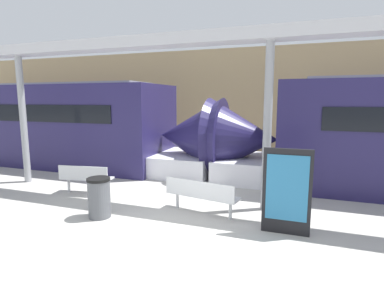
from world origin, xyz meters
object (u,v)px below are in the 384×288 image
(bench_near, at_px, (201,193))
(trash_bin, at_px, (99,198))
(support_column_far, at_px, (23,121))
(support_column_near, at_px, (267,128))
(poster_board, at_px, (287,191))
(train_right, at_px, (28,124))
(bench_far, at_px, (85,177))

(bench_near, xyz_separation_m, trash_bin, (-2.07, -0.87, -0.05))
(support_column_far, bearing_deg, support_column_near, 0.00)
(bench_near, distance_m, trash_bin, 2.25)
(bench_near, relative_size, poster_board, 1.04)
(trash_bin, bearing_deg, train_right, 146.84)
(bench_near, relative_size, bench_far, 1.18)
(train_right, xyz_separation_m, trash_bin, (6.74, -4.40, -1.08))
(train_right, distance_m, poster_board, 11.36)
(bench_near, xyz_separation_m, poster_board, (1.83, -0.40, 0.35))
(bench_near, bearing_deg, bench_far, -175.97)
(train_right, relative_size, support_column_far, 4.35)
(train_right, height_order, bench_far, train_right)
(bench_near, distance_m, support_column_far, 6.22)
(bench_far, bearing_deg, bench_near, -14.30)
(trash_bin, height_order, support_column_far, support_column_far)
(poster_board, height_order, support_column_far, support_column_far)
(poster_board, distance_m, support_column_far, 7.99)
(bench_near, bearing_deg, support_column_far, -177.47)
(support_column_near, xyz_separation_m, support_column_far, (-7.31, 0.00, 0.00))
(poster_board, distance_m, support_column_near, 1.71)
(support_column_far, bearing_deg, bench_near, -7.84)
(trash_bin, xyz_separation_m, support_column_near, (3.39, 1.70, 1.48))
(support_column_near, bearing_deg, bench_far, -174.66)
(support_column_near, relative_size, support_column_far, 1.00)
(poster_board, bearing_deg, bench_far, 171.53)
(bench_far, xyz_separation_m, support_column_far, (-2.56, 0.44, 1.44))
(trash_bin, distance_m, poster_board, 3.95)
(bench_near, relative_size, support_column_far, 0.45)
(bench_far, bearing_deg, support_column_far, 162.20)
(trash_bin, bearing_deg, bench_near, 22.83)
(poster_board, bearing_deg, support_column_far, 171.08)
(bench_near, distance_m, support_column_near, 2.12)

